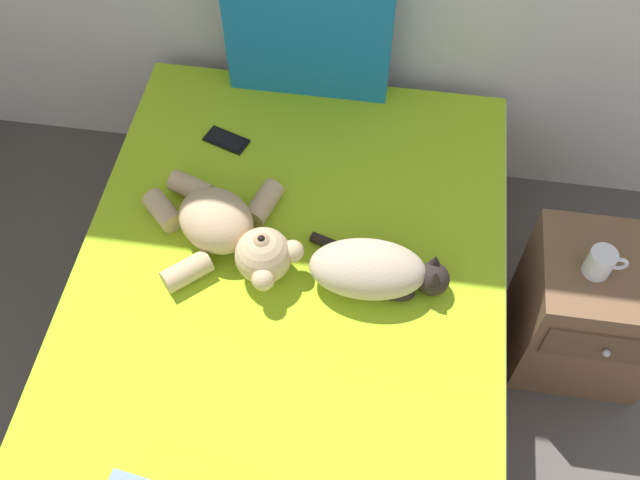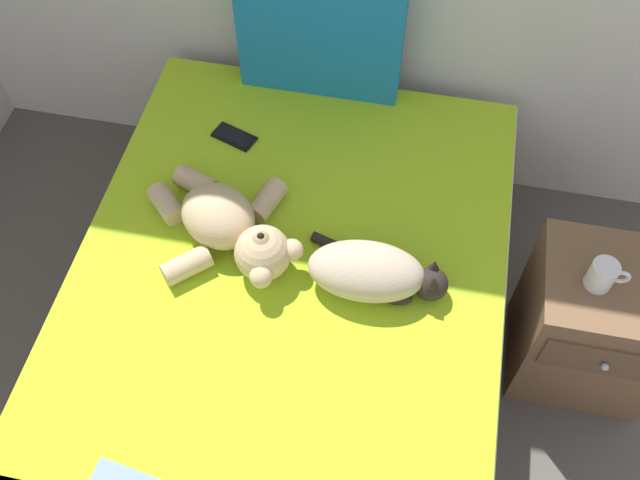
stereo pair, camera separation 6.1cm
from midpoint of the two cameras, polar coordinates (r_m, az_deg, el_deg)
bed at (r=2.33m, az=-2.08°, el=-7.81°), size 1.34×1.91×0.54m
patterned_cushion at (r=2.49m, az=0.76°, el=16.14°), size 0.56×0.11×0.46m
cat at (r=2.06m, az=5.09°, el=-2.63°), size 0.43×0.25×0.15m
teddy_bear at (r=2.14m, az=-6.36°, el=0.97°), size 0.54×0.44×0.18m
cell_phone at (r=2.47m, az=-6.19°, el=8.22°), size 0.16×0.12×0.01m
nightstand at (r=2.51m, az=21.57°, el=-6.29°), size 0.43×0.41×0.55m
mug at (r=2.22m, az=22.46°, el=-2.63°), size 0.12×0.08×0.09m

